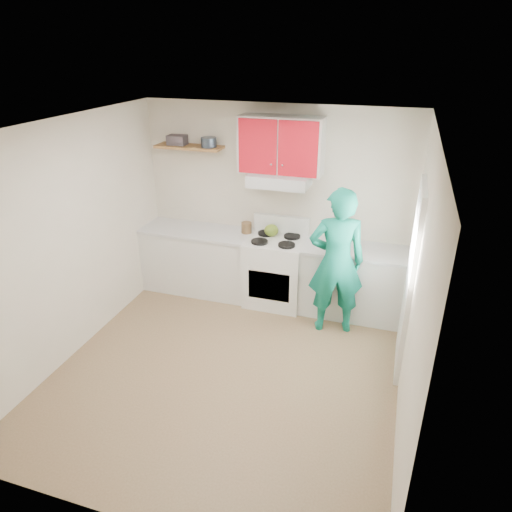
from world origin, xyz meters
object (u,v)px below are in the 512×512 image
(tin, at_px, (209,142))
(kettle, at_px, (271,230))
(person, at_px, (336,262))
(stove, at_px, (275,271))
(crock, at_px, (246,228))

(tin, bearing_deg, kettle, -2.87)
(tin, height_order, person, tin)
(stove, bearing_deg, kettle, 129.61)
(tin, xyz_separation_m, kettle, (0.87, -0.04, -1.10))
(kettle, relative_size, person, 0.10)
(kettle, bearing_deg, crock, -178.37)
(crock, xyz_separation_m, person, (1.30, -0.54, -0.07))
(crock, bearing_deg, kettle, -0.76)
(kettle, bearing_deg, stove, -48.00)
(kettle, bearing_deg, tin, 179.51)
(stove, xyz_separation_m, person, (0.85, -0.42, 0.45))
(crock, bearing_deg, tin, 175.69)
(tin, bearing_deg, stove, -9.49)
(crock, distance_m, person, 1.41)
(stove, bearing_deg, person, -26.11)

